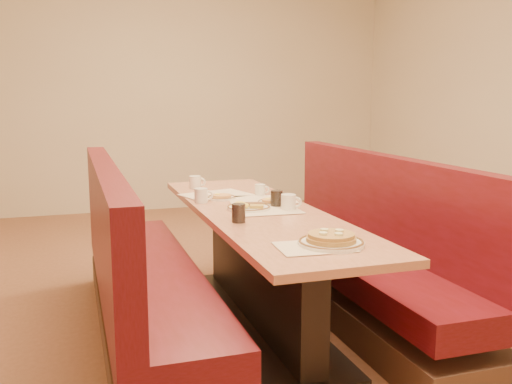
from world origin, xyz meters
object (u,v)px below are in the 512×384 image
object	(u,v)px
booth_right	(364,261)
soda_tumbler_near	(239,213)
coffee_mug_c	(261,190)
diner_table	(258,269)
booth_left	(138,283)
pancake_plate	(331,241)
coffee_mug_d	(196,182)
coffee_mug_a	(289,202)
eggs_plate	(248,207)
coffee_mug_b	(202,195)
soda_tumbler_mid	(277,199)

from	to	relation	value
booth_right	soda_tumbler_near	bearing A→B (deg)	-162.02
coffee_mug_c	soda_tumbler_near	size ratio (longest dim) A/B	1.00
diner_table	booth_left	world-z (taller)	booth_left
pancake_plate	coffee_mug_d	world-z (taller)	coffee_mug_d
coffee_mug_c	coffee_mug_d	world-z (taller)	coffee_mug_d
coffee_mug_a	diner_table	bearing A→B (deg)	176.17
booth_left	booth_right	world-z (taller)	same
diner_table	pancake_plate	size ratio (longest dim) A/B	8.13
booth_right	coffee_mug_a	size ratio (longest dim) A/B	20.17
coffee_mug_d	booth_left	bearing A→B (deg)	-101.07
soda_tumbler_near	coffee_mug_c	bearing A→B (deg)	63.57
eggs_plate	booth_left	bearing A→B (deg)	-178.55
eggs_plate	coffee_mug_a	xyz separation A→B (m)	(0.23, -0.09, 0.03)
booth_right	coffee_mug_c	xyz separation A→B (m)	(-0.56, 0.47, 0.43)
diner_table	coffee_mug_a	xyz separation A→B (m)	(0.17, -0.07, 0.43)
booth_right	coffee_mug_d	distance (m)	1.37
coffee_mug_d	booth_right	bearing A→B (deg)	-24.79
booth_right	coffee_mug_c	distance (m)	0.85
diner_table	coffee_mug_c	distance (m)	0.65
booth_left	diner_table	bearing A→B (deg)	0.00
booth_left	coffee_mug_c	xyz separation A→B (m)	(0.90, 0.47, 0.43)
coffee_mug_a	booth_right	bearing A→B (deg)	27.53
coffee_mug_b	coffee_mug_a	bearing A→B (deg)	-26.59
eggs_plate	booth_right	bearing A→B (deg)	-1.23
eggs_plate	soda_tumbler_mid	world-z (taller)	soda_tumbler_mid
diner_table	coffee_mug_d	size ratio (longest dim) A/B	20.65
diner_table	booth_left	xyz separation A→B (m)	(-0.73, 0.00, -0.01)
diner_table	booth_right	xyz separation A→B (m)	(0.73, 0.00, -0.01)
pancake_plate	eggs_plate	size ratio (longest dim) A/B	1.15
eggs_plate	soda_tumbler_near	xyz separation A→B (m)	(-0.15, -0.32, 0.04)
booth_left	pancake_plate	distance (m)	1.27
coffee_mug_a	coffee_mug_d	bearing A→B (deg)	130.26
diner_table	coffee_mug_a	world-z (taller)	coffee_mug_a
diner_table	pancake_plate	bearing A→B (deg)	-86.73
coffee_mug_a	coffee_mug_b	world-z (taller)	coffee_mug_a
diner_table	coffee_mug_c	xyz separation A→B (m)	(0.17, 0.47, 0.42)
coffee_mug_b	soda_tumbler_near	world-z (taller)	soda_tumbler_near
eggs_plate	coffee_mug_c	bearing A→B (deg)	62.82
diner_table	coffee_mug_b	world-z (taller)	coffee_mug_b
coffee_mug_d	coffee_mug_a	bearing A→B (deg)	-50.06
diner_table	soda_tumbler_near	size ratio (longest dim) A/B	24.26
coffee_mug_d	soda_tumbler_mid	world-z (taller)	soda_tumbler_mid
coffee_mug_a	soda_tumbler_mid	xyz separation A→B (m)	(-0.03, 0.13, 0.00)
booth_right	booth_left	bearing A→B (deg)	180.00
coffee_mug_c	diner_table	bearing A→B (deg)	-98.32
coffee_mug_b	soda_tumbler_mid	xyz separation A→B (m)	(0.41, -0.28, 0.00)
pancake_plate	coffee_mug_b	bearing A→B (deg)	104.79
coffee_mug_a	soda_tumbler_near	bearing A→B (deg)	-128.92
pancake_plate	coffee_mug_a	world-z (taller)	coffee_mug_a
coffee_mug_d	soda_tumbler_mid	bearing A→B (deg)	-49.35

